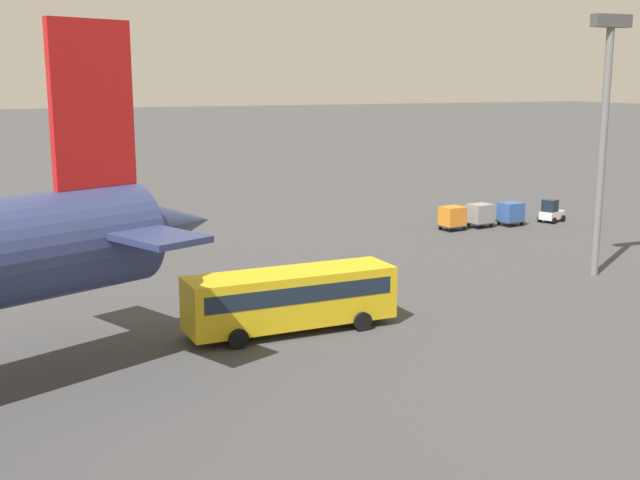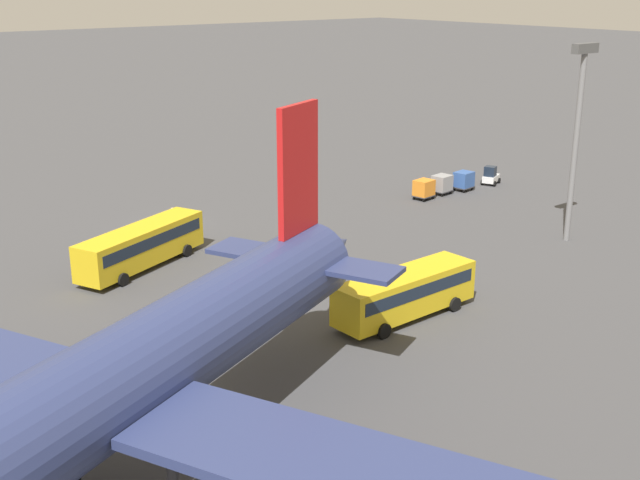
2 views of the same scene
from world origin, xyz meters
name	(u,v)px [view 2 (image 2 of 2)]	position (x,y,z in m)	size (l,w,h in m)	color
ground_plane	(169,224)	(0.00, 0.00, 0.00)	(600.00, 600.00, 0.00)	#424244
airplane	(87,405)	(23.12, 37.22, 5.78)	(45.10, 39.50, 15.38)	navy
shuttle_bus_near	(141,244)	(7.27, 9.35, 1.97)	(12.43, 7.30, 3.29)	gold
shuttle_bus_far	(405,291)	(-2.14, 29.30, 1.91)	(11.04, 3.55, 3.17)	gold
baggage_tug	(491,176)	(-35.35, 8.60, 0.94)	(2.74, 2.39, 2.10)	white
worker_person	(173,217)	(-0.04, 0.78, 0.87)	(0.38, 0.38, 1.74)	#1E1E2D
cargo_cart_blue	(464,180)	(-30.92, 8.61, 1.19)	(2.22, 1.95, 2.06)	#38383D
cargo_cart_grey	(442,183)	(-27.93, 8.25, 1.19)	(2.22, 1.95, 2.06)	#38383D
cargo_cart_orange	(424,188)	(-24.93, 8.54, 1.19)	(2.22, 1.95, 2.06)	#38383D
light_pole	(578,122)	(-25.03, 25.91, 10.36)	(2.80, 0.70, 16.80)	slate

